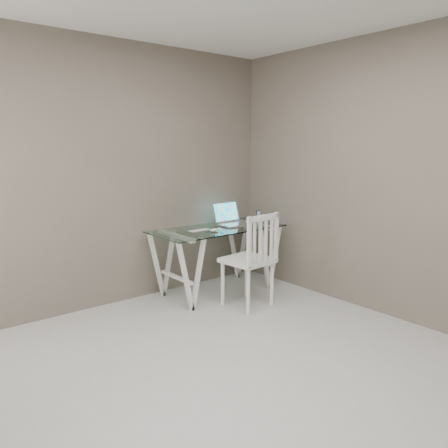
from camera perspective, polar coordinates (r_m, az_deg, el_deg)
The scene contains 7 objects.
room at distance 2.64m, azimuth 3.23°, elevation 11.54°, with size 4.50×4.52×2.71m.
desk at distance 4.95m, azimuth -0.84°, elevation -4.65°, with size 1.50×0.70×0.75m.
chair at distance 4.47m, azimuth 3.85°, elevation -4.18°, with size 0.49×0.49×0.99m.
laptop at distance 5.09m, azimuth 0.94°, elevation 0.65°, with size 0.37×0.34×0.25m.
keyboard at distance 4.71m, azimuth -3.24°, elevation -0.85°, with size 0.26×0.11×0.01m, color silver.
mouse at distance 4.66m, azimuth -1.29°, elevation -0.80°, with size 0.11×0.06×0.03m, color silver.
phone_dock at distance 5.27m, azimuth 4.58°, elevation 0.70°, with size 0.07×0.07×0.14m.
Camera 1 is at (-1.84, -1.93, 1.66)m, focal length 35.00 mm.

